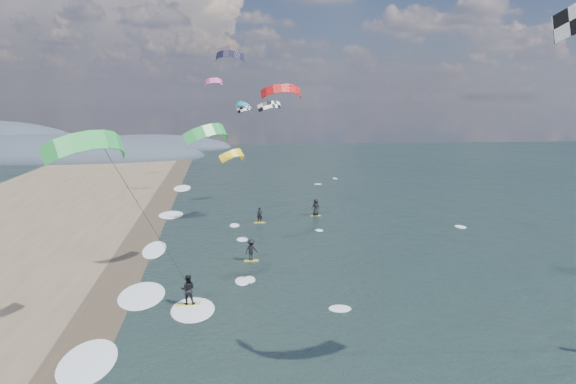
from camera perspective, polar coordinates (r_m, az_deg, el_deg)
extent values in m
cube|color=#382D23|center=(33.22, -19.26, -12.96)|extent=(3.00, 240.00, 0.00)
ellipsoid|color=#3D4756|center=(125.62, -23.17, 3.14)|extent=(64.00, 24.00, 10.00)
ellipsoid|color=#3D4756|center=(141.56, -13.90, 4.27)|extent=(40.00, 18.00, 7.00)
cube|color=gold|center=(35.25, -10.09, -11.17)|extent=(1.44, 0.44, 0.07)
imported|color=black|center=(34.93, -10.14, -9.72)|extent=(0.93, 0.74, 1.83)
ellipsoid|color=white|center=(34.50, -9.66, -11.69)|extent=(2.60, 4.20, 0.12)
cylinder|color=black|center=(30.87, -13.95, -2.91)|extent=(0.02, 0.02, 11.55)
cube|color=gold|center=(43.62, -3.75, -6.97)|extent=(1.10, 0.35, 0.05)
imported|color=black|center=(43.38, -3.76, -5.89)|extent=(1.24, 1.08, 1.66)
cube|color=gold|center=(59.81, 2.83, -2.40)|extent=(1.10, 0.35, 0.05)
imported|color=black|center=(59.63, 2.83, -1.54)|extent=(0.98, 0.77, 1.77)
cube|color=gold|center=(56.51, -2.89, -3.11)|extent=(1.10, 0.35, 0.05)
imported|color=black|center=(56.34, -2.89, -2.34)|extent=(0.61, 0.45, 1.51)
ellipsoid|color=white|center=(29.40, -18.58, -15.98)|extent=(2.40, 5.40, 0.11)
ellipsoid|color=white|center=(37.58, -15.83, -10.12)|extent=(2.40, 5.40, 0.11)
ellipsoid|color=white|center=(47.99, -13.84, -5.72)|extent=(2.40, 5.40, 0.11)
ellipsoid|color=white|center=(61.53, -12.32, -2.30)|extent=(2.40, 5.40, 0.11)
ellipsoid|color=white|center=(79.18, -11.14, 0.37)|extent=(2.40, 5.40, 0.11)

